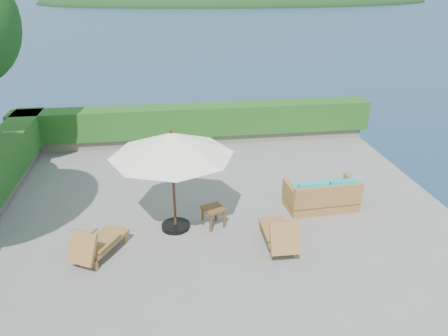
{
  "coord_description": "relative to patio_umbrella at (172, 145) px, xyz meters",
  "views": [
    {
      "loc": [
        -1.11,
        -9.03,
        5.54
      ],
      "look_at": [
        0.3,
        0.8,
        1.1
      ],
      "focal_mm": 35.0,
      "sensor_mm": 36.0,
      "label": 1
    }
  ],
  "objects": [
    {
      "name": "wicker_loveseat",
      "position": [
        3.74,
        0.42,
        -1.77
      ],
      "size": [
        1.85,
        1.01,
        0.88
      ],
      "rotation": [
        0.0,
        0.0,
        0.05
      ],
      "color": "olive",
      "rests_on": "ground"
    },
    {
      "name": "side_table",
      "position": [
        0.9,
        -0.04,
        -1.7
      ],
      "size": [
        0.62,
        0.62,
        0.5
      ],
      "rotation": [
        0.0,
        0.0,
        0.42
      ],
      "color": "brown",
      "rests_on": "ground"
    },
    {
      "name": "lounge_right",
      "position": [
        2.21,
        -1.13,
        -1.75
      ],
      "size": [
        0.69,
        1.48,
        0.85
      ],
      "rotation": [
        0.0,
        0.0,
        -0.02
      ],
      "color": "olive",
      "rests_on": "ground"
    },
    {
      "name": "patio_umbrella",
      "position": [
        0.0,
        0.0,
        0.0
      ],
      "size": [
        2.87,
        2.87,
        2.5
      ],
      "rotation": [
        0.0,
        0.0,
        0.03
      ],
      "color": "black",
      "rests_on": "ground"
    },
    {
      "name": "planter_wall_far",
      "position": [
        0.98,
        5.67,
        -1.93
      ],
      "size": [
        12.0,
        0.6,
        0.36
      ],
      "primitive_type": "cube",
      "color": "slate",
      "rests_on": "ground"
    },
    {
      "name": "ground",
      "position": [
        0.98,
        0.07,
        -2.11
      ],
      "size": [
        12.0,
        12.0,
        0.0
      ],
      "primitive_type": "plane",
      "color": "gray",
      "rests_on": "ground"
    },
    {
      "name": "hedge_far",
      "position": [
        0.98,
        5.67,
        -1.26
      ],
      "size": [
        12.4,
        0.9,
        1.0
      ],
      "primitive_type": "cube",
      "color": "#164313",
      "rests_on": "planter_wall_far"
    },
    {
      "name": "ocean",
      "position": [
        0.98,
        0.07,
        -5.11
      ],
      "size": [
        600.0,
        600.0,
        0.0
      ],
      "primitive_type": "plane",
      "color": "#162A47",
      "rests_on": "ground"
    },
    {
      "name": "lounge_left",
      "position": [
        -1.68,
        -0.94,
        -1.77
      ],
      "size": [
        1.2,
        1.52,
        0.82
      ],
      "rotation": [
        0.0,
        0.0,
        -0.51
      ],
      "color": "olive",
      "rests_on": "ground"
    },
    {
      "name": "offshore_island",
      "position": [
        25.98,
        140.07,
        -5.11
      ],
      "size": [
        126.0,
        57.6,
        12.6
      ],
      "primitive_type": "ellipsoid",
      "color": "black",
      "rests_on": "ocean"
    },
    {
      "name": "foundation",
      "position": [
        0.98,
        0.07,
        -3.66
      ],
      "size": [
        12.0,
        12.0,
        3.0
      ],
      "primitive_type": "cube",
      "color": "#4D473D",
      "rests_on": "ocean"
    }
  ]
}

